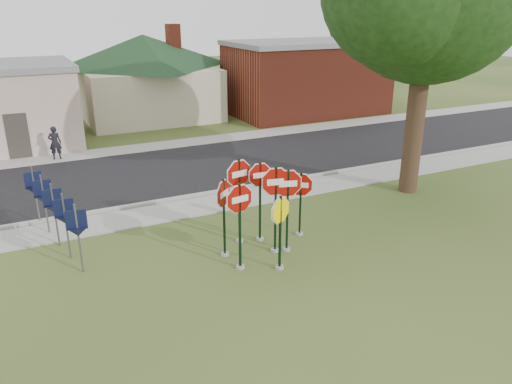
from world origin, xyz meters
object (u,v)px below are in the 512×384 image
stop_sign_left (240,214)px  pedestrian (55,143)px  stop_sign_center (276,196)px  stop_sign_yellow (280,224)px

stop_sign_left → pedestrian: (-3.45, 13.32, -0.79)m
stop_sign_center → stop_sign_yellow: (-0.38, -0.98, -0.41)m
pedestrian → stop_sign_center: bearing=121.5°
stop_sign_center → stop_sign_yellow: bearing=-111.4°
pedestrian → stop_sign_yellow: bearing=118.7°
stop_sign_center → stop_sign_left: size_ratio=1.06×
stop_sign_yellow → stop_sign_left: bearing=152.2°
stop_sign_yellow → stop_sign_left: 1.13m
stop_sign_center → pedestrian: (-4.80, 12.85, -0.91)m
stop_sign_yellow → stop_sign_left: (-0.96, 0.51, 0.29)m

